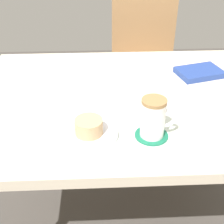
# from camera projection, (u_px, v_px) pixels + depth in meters

# --- Properties ---
(ground_plane) EXTENTS (4.40, 4.40, 0.02)m
(ground_plane) POSITION_uv_depth(u_px,v_px,m) (121.00, 220.00, 1.55)
(ground_plane) COLOR #47423D
(dining_table) EXTENTS (1.10, 0.84, 0.70)m
(dining_table) POSITION_uv_depth(u_px,v_px,m) (123.00, 113.00, 1.20)
(dining_table) COLOR beige
(dining_table) RESTS_ON ground_plane
(wooden_chair) EXTENTS (0.46, 0.46, 0.85)m
(wooden_chair) POSITION_uv_depth(u_px,v_px,m) (142.00, 65.00, 1.90)
(wooden_chair) COLOR #997047
(wooden_chair) RESTS_ON ground_plane
(placemat) EXTENTS (0.47, 0.33, 0.00)m
(placemat) POSITION_uv_depth(u_px,v_px,m) (113.00, 132.00, 0.96)
(placemat) COLOR silver
(placemat) RESTS_ON dining_table
(pastry_plate) EXTENTS (0.17, 0.17, 0.01)m
(pastry_plate) POSITION_uv_depth(u_px,v_px,m) (89.00, 134.00, 0.94)
(pastry_plate) COLOR white
(pastry_plate) RESTS_ON placemat
(pastry) EXTENTS (0.08, 0.08, 0.05)m
(pastry) POSITION_uv_depth(u_px,v_px,m) (89.00, 127.00, 0.92)
(pastry) COLOR tan
(pastry) RESTS_ON pastry_plate
(coffee_coaster) EXTENTS (0.10, 0.10, 0.00)m
(coffee_coaster) POSITION_uv_depth(u_px,v_px,m) (151.00, 135.00, 0.94)
(coffee_coaster) COLOR #196B4C
(coffee_coaster) RESTS_ON placemat
(coffee_mug) EXTENTS (0.11, 0.07, 0.12)m
(coffee_mug) POSITION_uv_depth(u_px,v_px,m) (154.00, 118.00, 0.91)
(coffee_mug) COLOR white
(coffee_mug) RESTS_ON coffee_coaster
(small_book) EXTENTS (0.21, 0.17, 0.02)m
(small_book) POSITION_uv_depth(u_px,v_px,m) (199.00, 72.00, 1.29)
(small_book) COLOR navy
(small_book) RESTS_ON dining_table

